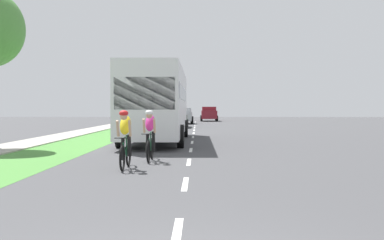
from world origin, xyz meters
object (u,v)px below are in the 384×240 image
object	(u,v)px
bus_white	(158,101)
cyclist_trailing	(150,135)
cyclist_lead	(125,139)
suv_maroon	(209,113)
pickup_silver	(183,116)
sedan_dark_green	(176,118)

from	to	relation	value
bus_white	cyclist_trailing	bearing A→B (deg)	-86.73
cyclist_lead	suv_maroon	bearing A→B (deg)	85.76
pickup_silver	suv_maroon	world-z (taller)	suv_maroon
cyclist_trailing	pickup_silver	bearing A→B (deg)	90.19
pickup_silver	cyclist_lead	bearing A→B (deg)	-90.59
cyclist_lead	pickup_silver	world-z (taller)	pickup_silver
sedan_dark_green	suv_maroon	size ratio (longest dim) A/B	0.91
pickup_silver	bus_white	bearing A→B (deg)	-90.84
cyclist_trailing	pickup_silver	distance (m)	33.77
cyclist_trailing	pickup_silver	xyz separation A→B (m)	(-0.11, 33.77, 0.02)
cyclist_trailing	sedan_dark_green	distance (m)	24.58
cyclist_trailing	sedan_dark_green	size ratio (longest dim) A/B	0.40
pickup_silver	sedan_dark_green	bearing A→B (deg)	-91.45
pickup_silver	cyclist_trailing	bearing A→B (deg)	-89.81
sedan_dark_green	cyclist_trailing	bearing A→B (deg)	-89.19
suv_maroon	pickup_silver	bearing A→B (deg)	-107.24
cyclist_trailing	suv_maroon	size ratio (longest dim) A/B	0.37
suv_maroon	bus_white	bearing A→B (deg)	-95.48
cyclist_lead	pickup_silver	size ratio (longest dim) A/B	0.34
cyclist_lead	sedan_dark_green	world-z (taller)	cyclist_lead
bus_white	suv_maroon	size ratio (longest dim) A/B	2.47
sedan_dark_green	cyclist_lead	bearing A→B (deg)	-90.29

